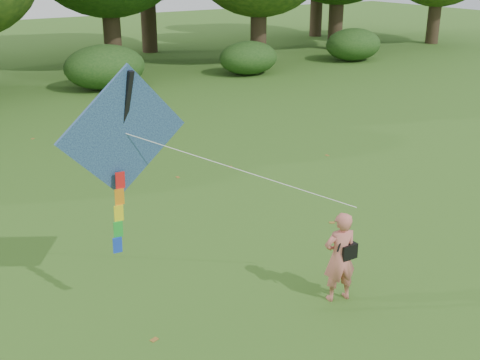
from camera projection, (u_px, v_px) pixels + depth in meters
ground at (319, 293)px, 10.29m from camera, size 100.00×100.00×0.00m
man_kite_flyer at (340, 257)px, 9.85m from camera, size 0.65×0.50×1.57m
crossbody_bag at (347, 250)px, 9.85m from camera, size 0.43×0.20×0.67m
flying_kite at (124, 137)px, 8.70m from camera, size 4.31×1.83×2.92m
shrub_band at (17, 79)px, 23.51m from camera, size 39.15×3.22×1.88m
fallen_leaves at (217, 222)px, 13.00m from camera, size 9.96×15.26×0.01m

